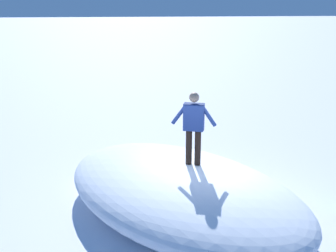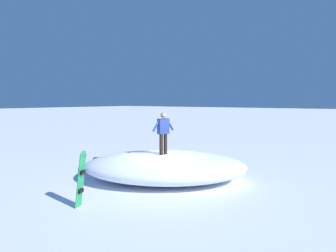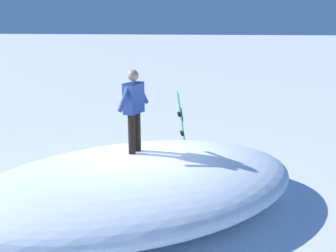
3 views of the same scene
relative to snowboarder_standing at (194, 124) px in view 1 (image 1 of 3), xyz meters
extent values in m
plane|color=white|center=(-0.18, 0.07, -2.06)|extent=(240.00, 240.00, 0.00)
ellipsoid|color=white|center=(0.30, 0.15, -1.50)|extent=(6.95, 7.72, 1.12)
cylinder|color=black|center=(0.09, -0.03, -0.54)|extent=(0.14, 0.14, 0.80)
cylinder|color=black|center=(-0.09, 0.03, -0.54)|extent=(0.14, 0.14, 0.80)
cube|color=navy|center=(0.00, 0.00, 0.16)|extent=(0.49, 0.35, 0.60)
sphere|color=tan|center=(0.00, 0.00, 0.60)|extent=(0.22, 0.22, 0.22)
cylinder|color=navy|center=(0.29, -0.10, 0.21)|extent=(0.39, 0.21, 0.50)
cylinder|color=navy|center=(-0.29, 0.10, 0.21)|extent=(0.39, 0.21, 0.50)
camera|label=1|loc=(1.64, 8.66, 2.59)|focal=44.86mm
camera|label=2|loc=(-8.22, -6.13, 1.13)|focal=28.30mm
camera|label=3|loc=(6.84, 1.82, 1.55)|focal=39.63mm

